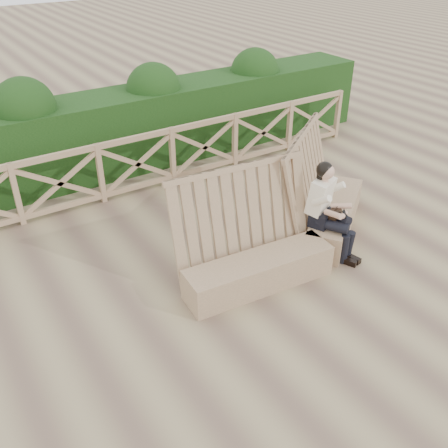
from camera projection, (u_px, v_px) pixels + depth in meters
ground at (249, 289)px, 6.86m from camera, size 60.00×60.00×0.00m
bench at (296, 230)px, 7.42m from camera, size 4.01×1.88×1.59m
woman at (328, 207)px, 7.26m from camera, size 0.57×0.94×1.46m
guardrail at (138, 164)px, 9.07m from camera, size 10.10×0.09×1.10m
hedge at (111, 134)px, 9.83m from camera, size 12.00×1.20×1.50m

